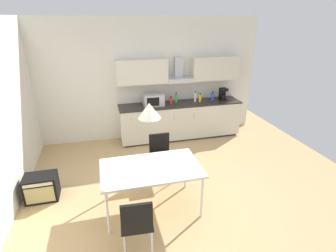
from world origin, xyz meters
TOP-DOWN VIEW (x-y plane):
  - ground_plane at (0.00, 0.00)m, footprint 7.35×7.76m
  - wall_back at (0.00, 2.64)m, footprint 5.88×0.10m
  - kitchen_counter at (0.88, 2.27)m, footprint 3.03×0.66m
  - backsplash_tile at (0.88, 2.57)m, footprint 3.01×0.02m
  - upper_wall_cabinets at (0.88, 2.42)m, footprint 3.01×0.40m
  - microwave at (0.20, 2.27)m, footprint 0.48×0.35m
  - coffee_maker at (2.01, 2.29)m, footprint 0.18×0.19m
  - bottle_blue at (1.72, 2.28)m, footprint 0.07×0.07m
  - bottle_red at (0.63, 2.26)m, footprint 0.08×0.08m
  - bottle_white at (1.26, 2.30)m, footprint 0.06×0.06m
  - bottle_green at (0.77, 2.29)m, footprint 0.07×0.07m
  - bottle_yellow at (1.38, 2.25)m, footprint 0.07×0.07m
  - dining_table at (-0.35, -0.24)m, footprint 1.51×0.90m
  - chair_far_right at (-0.02, 0.59)m, footprint 0.40×0.40m
  - chair_near_left at (-0.70, -1.08)m, footprint 0.42×0.42m
  - guitar_amp at (-2.10, 0.45)m, footprint 0.52×0.37m
  - pendant_lamp at (-0.35, -0.24)m, footprint 0.32×0.32m

SIDE VIEW (x-z plane):
  - ground_plane at x=0.00m, z-range -0.02..0.00m
  - guitar_amp at x=-2.10m, z-range 0.00..0.44m
  - kitchen_counter at x=0.88m, z-range 0.00..0.91m
  - chair_far_right at x=-0.02m, z-range 0.10..0.97m
  - chair_near_left at x=-0.70m, z-range 0.10..0.97m
  - dining_table at x=-0.35m, z-range 0.33..1.09m
  - bottle_red at x=0.63m, z-range 0.89..1.09m
  - bottle_yellow at x=1.38m, z-range 0.89..1.11m
  - bottle_blue at x=1.72m, z-range 0.89..1.13m
  - bottle_white at x=1.26m, z-range 0.89..1.16m
  - bottle_green at x=0.77m, z-range 0.89..1.16m
  - microwave at x=0.20m, z-range 0.91..1.19m
  - coffee_maker at x=2.01m, z-range 0.91..1.21m
  - backsplash_tile at x=0.88m, z-range 0.91..1.38m
  - wall_back at x=0.00m, z-range 0.00..2.89m
  - pendant_lamp at x=-0.35m, z-range 1.55..1.77m
  - upper_wall_cabinets at x=0.88m, z-range 1.40..1.97m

